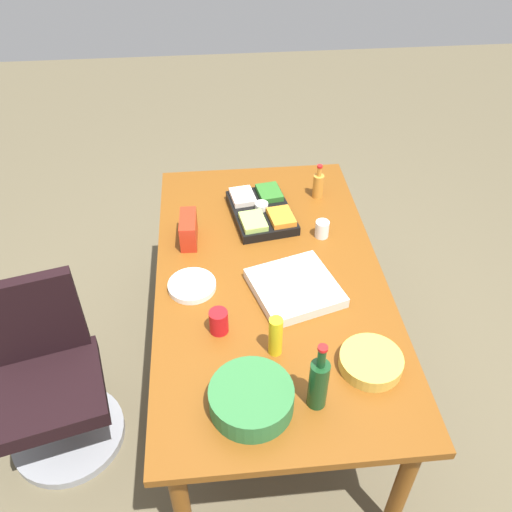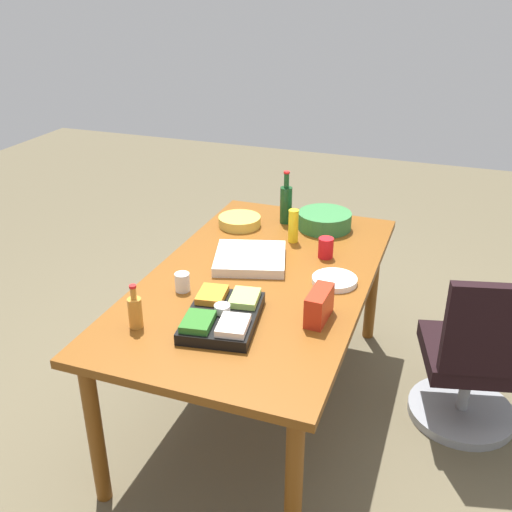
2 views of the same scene
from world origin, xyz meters
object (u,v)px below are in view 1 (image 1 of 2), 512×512
pizza_box (295,288)px  salad_bowl (251,398)px  wine_bottle (318,383)px  dressing_bottle (318,185)px  chip_bowl (371,362)px  chip_bag_red (189,229)px  paper_cup (322,229)px  mustard_bottle (276,336)px  conference_table (270,288)px  red_solo_cup (219,322)px  veggie_tray (261,211)px  paper_plate_stack (192,286)px  office_chair (53,389)px

pizza_box → salad_bowl: bearing=140.1°
wine_bottle → dressing_bottle: (1.33, -0.25, -0.05)m
chip_bowl → dressing_bottle: size_ratio=1.24×
chip_bowl → chip_bag_red: bearing=39.4°
paper_cup → dressing_bottle: bearing=-7.1°
salad_bowl → wine_bottle: bearing=-91.7°
mustard_bottle → paper_cup: (0.72, -0.33, -0.05)m
conference_table → red_solo_cup: red_solo_cup is taller
veggie_tray → red_solo_cup: size_ratio=4.20×
veggie_tray → dressing_bottle: size_ratio=2.29×
paper_plate_stack → mustard_bottle: bearing=-140.5°
veggie_tray → red_solo_cup: (-0.79, 0.26, 0.02)m
office_chair → veggie_tray: (0.68, -1.08, 0.49)m
paper_cup → office_chair: bearing=109.6°
salad_bowl → chip_bag_red: (1.00, 0.22, 0.02)m
paper_plate_stack → chip_bowl: (-0.52, -0.70, 0.01)m
conference_table → salad_bowl: (-0.70, 0.15, 0.13)m
red_solo_cup → paper_cup: 0.81m
veggie_tray → paper_cup: 0.35m
pizza_box → red_solo_cup: 0.41m
red_solo_cup → office_chair: bearing=82.9°
dressing_bottle → chip_bag_red: bearing=114.3°
conference_table → red_solo_cup: (-0.32, 0.25, 0.14)m
chip_bag_red → paper_plate_stack: bearing=-178.3°
salad_bowl → chip_bag_red: bearing=12.6°
pizza_box → dressing_bottle: size_ratio=1.78×
mustard_bottle → dressing_bottle: size_ratio=0.94×
pizza_box → dressing_bottle: 0.78m
veggie_tray → mustard_bottle: bearing=177.4°
conference_table → chip_bag_red: size_ratio=9.56×
conference_table → chip_bowl: size_ratio=7.62×
paper_plate_stack → salad_bowl: (-0.65, -0.21, 0.03)m
conference_table → paper_plate_stack: (-0.05, 0.37, 0.10)m
red_solo_cup → paper_plate_stack: size_ratio=0.50×
red_solo_cup → chip_bowl: red_solo_cup is taller
office_chair → salad_bowl: bearing=-117.8°
pizza_box → veggie_tray: size_ratio=0.78×
conference_table → dressing_bottle: 0.73m
veggie_tray → paper_plate_stack: size_ratio=2.10×
veggie_tray → chip_bag_red: (-0.17, 0.39, 0.03)m
chip_bag_red → chip_bowl: bearing=-140.6°
conference_table → chip_bag_red: chip_bag_red is taller
conference_table → paper_cup: size_ratio=21.25×
salad_bowl → red_solo_cup: bearing=14.9°
mustard_bottle → paper_plate_stack: bearing=39.5°
office_chair → red_solo_cup: 0.97m
dressing_bottle → mustard_bottle: bearing=160.9°
chip_bowl → chip_bag_red: size_ratio=1.25×
pizza_box → paper_plate_stack: bearing=64.9°
mustard_bottle → paper_plate_stack: mustard_bottle is taller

